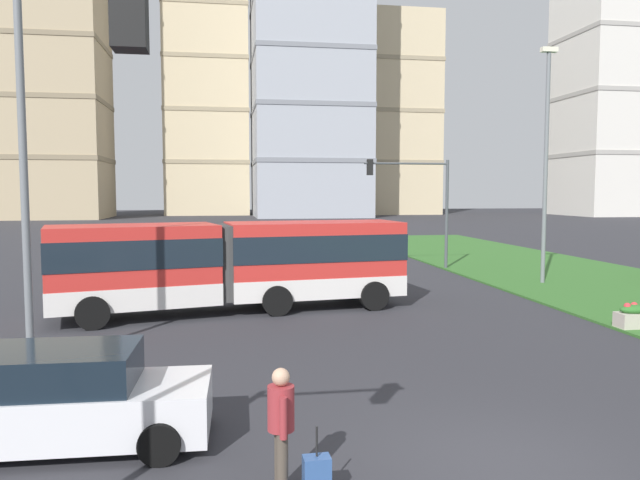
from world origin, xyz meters
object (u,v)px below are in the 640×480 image
object	(u,v)px
car_navy_sedan	(184,256)
rolling_suitcase	(317,477)
car_white_van	(67,400)
apartment_tower_eastcentre	(379,118)
articulated_bus	(234,263)
streetlight_left	(22,127)
pedestrian_crossing	(281,422)
apartment_tower_westcentre	(206,66)
apartment_tower_centre	(309,60)
traffic_light_far_right	(419,193)
apartment_tower_west	(44,47)
streetlight_median	(546,157)
apartment_tower_east	(617,69)
flower_planter_2	(636,316)

from	to	relation	value
car_navy_sedan	rolling_suitcase	xyz separation A→B (m)	(3.17, -24.43, -0.44)
car_white_van	apartment_tower_eastcentre	world-z (taller)	apartment_tower_eastcentre
articulated_bus	rolling_suitcase	world-z (taller)	articulated_bus
car_navy_sedan	streetlight_left	world-z (taller)	streetlight_left
car_white_van	rolling_suitcase	size ratio (longest dim) A/B	4.59
car_white_van	pedestrian_crossing	xyz separation A→B (m)	(3.22, -2.14, 0.25)
car_navy_sedan	apartment_tower_westcentre	size ratio (longest dim) A/B	0.09
articulated_bus	apartment_tower_westcentre	world-z (taller)	apartment_tower_westcentre
car_navy_sedan	apartment_tower_centre	world-z (taller)	apartment_tower_centre
car_white_van	pedestrian_crossing	size ratio (longest dim) A/B	2.56
car_white_van	rolling_suitcase	xyz separation A→B (m)	(3.67, -2.34, -0.44)
traffic_light_far_right	apartment_tower_centre	distance (m)	72.37
rolling_suitcase	traffic_light_far_right	bearing A→B (deg)	68.70
streetlight_left	apartment_tower_eastcentre	size ratio (longest dim) A/B	0.29
pedestrian_crossing	streetlight_left	bearing A→B (deg)	126.81
pedestrian_crossing	apartment_tower_west	size ratio (longest dim) A/B	0.03
rolling_suitcase	apartment_tower_centre	world-z (taller)	apartment_tower_centre
rolling_suitcase	streetlight_median	xyz separation A→B (m)	(12.65, 16.96, 5.23)
pedestrian_crossing	apartment_tower_east	xyz separation A→B (m)	(65.58, 87.87, 23.80)
flower_planter_2	apartment_tower_centre	bearing A→B (deg)	88.53
pedestrian_crossing	apartment_tower_centre	bearing A→B (deg)	81.70
apartment_tower_eastcentre	car_white_van	bearing A→B (deg)	-107.25
car_navy_sedan	apartment_tower_west	xyz separation A→B (m)	(-23.96, 65.95, 24.87)
car_navy_sedan	traffic_light_far_right	distance (m)	12.54
car_white_van	flower_planter_2	xyz separation A→B (m)	(14.42, 5.95, -0.33)
car_navy_sedan	apartment_tower_centre	bearing A→B (deg)	76.56
apartment_tower_west	car_white_van	bearing A→B (deg)	-75.08
flower_planter_2	rolling_suitcase	bearing A→B (deg)	-142.39
apartment_tower_eastcentre	rolling_suitcase	bearing A→B (deg)	-105.02
apartment_tower_west	apartment_tower_centre	xyz separation A→B (m)	(40.02, 1.26, -0.35)
pedestrian_crossing	traffic_light_far_right	distance (m)	24.43
streetlight_left	apartment_tower_west	bearing A→B (deg)	104.48
apartment_tower_west	car_navy_sedan	bearing A→B (deg)	-70.03
apartment_tower_east	car_navy_sedan	bearing A→B (deg)	-137.02
car_white_van	apartment_tower_west	world-z (taller)	apartment_tower_west
rolling_suitcase	traffic_light_far_right	world-z (taller)	traffic_light_far_right
apartment_tower_westcentre	apartment_tower_east	xyz separation A→B (m)	(68.84, -15.52, -1.38)
car_white_van	traffic_light_far_right	distance (m)	24.03
car_white_van	car_navy_sedan	world-z (taller)	same
pedestrian_crossing	apartment_tower_eastcentre	size ratio (longest dim) A/B	0.05
apartment_tower_west	apartment_tower_eastcentre	xyz separation A→B (m)	(55.03, 13.60, -7.90)
flower_planter_2	apartment_tower_west	world-z (taller)	apartment_tower_west
streetlight_left	streetlight_median	bearing A→B (deg)	28.30
apartment_tower_westcentre	apartment_tower_eastcentre	distance (m)	32.73
pedestrian_crossing	streetlight_median	bearing A→B (deg)	51.98
car_navy_sedan	pedestrian_crossing	world-z (taller)	pedestrian_crossing
car_navy_sedan	streetlight_median	size ratio (longest dim) A/B	0.45
traffic_light_far_right	apartment_tower_east	bearing A→B (deg)	49.30
car_navy_sedan	articulated_bus	bearing A→B (deg)	-78.46
apartment_tower_westcentre	apartment_tower_east	bearing A→B (deg)	-12.70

